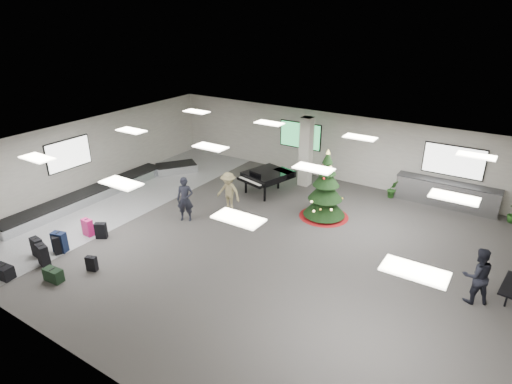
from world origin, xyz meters
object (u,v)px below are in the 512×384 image
Objects in this scene: grand_piano at (266,176)px; traveler_bench at (477,276)px; service_counter at (446,194)px; traveler_b at (228,192)px; traveler_a at (185,199)px; christmas_tree at (325,194)px; pink_suitcase at (88,227)px; potted_plant_left at (392,189)px; baggage_carousel at (109,189)px.

grand_piano is 1.39× the size of traveler_bench.
service_counter is 9.01m from traveler_b.
grand_piano is at bearing 43.75° from traveler_a.
christmas_tree reaches higher than traveler_bench.
traveler_a reaches higher than traveler_bench.
traveler_a is at bearing 54.94° from pink_suitcase.
service_counter is 5.05× the size of potted_plant_left.
potted_plant_left is (5.21, 4.90, -0.43)m from traveler_b.
traveler_bench is at bearing -6.77° from traveler_b.
traveler_bench reaches higher than potted_plant_left.
christmas_tree is at bearing 44.85° from pink_suitcase.
traveler_bench is at bearing -25.81° from traveler_a.
traveler_bench is at bearing 17.73° from pink_suitcase.
potted_plant_left is at bearing 42.75° from traveler_b.
grand_piano is at bearing 81.84° from traveler_b.
potted_plant_left is (-2.11, -0.34, -0.15)m from service_counter.
pink_suitcase is at bearing -101.53° from grand_piano.
traveler_a is at bearing -1.02° from baggage_carousel.
service_counter reaches higher than pink_suitcase.
christmas_tree is (9.01, 3.11, 0.74)m from baggage_carousel.
pink_suitcase is (2.44, -2.95, 0.11)m from baggage_carousel.
baggage_carousel is 5.51× the size of traveler_a.
pink_suitcase is 0.82× the size of potted_plant_left.
traveler_bench is 7.17m from potted_plant_left.
traveler_b is (-0.32, -2.37, 0.01)m from grand_piano.
service_counter is 14.21m from pink_suitcase.
christmas_tree is (6.57, 6.06, 0.64)m from pink_suitcase.
service_counter is at bearing 9.21° from potted_plant_left.
traveler_b reaches higher than potted_plant_left.
traveler_b reaches higher than pink_suitcase.
pink_suitcase is 12.80m from traveler_bench.
traveler_b is at bearing -136.72° from potted_plant_left.
grand_piano reaches higher than potted_plant_left.
service_counter is 2.44× the size of traveler_b.
pink_suitcase is 0.39× the size of traveler_bench.
traveler_b is 0.98× the size of traveler_bench.
traveler_a is (-8.22, -6.82, 0.33)m from service_counter.
grand_piano is at bearing 166.68° from christmas_tree.
pink_suitcase is 0.39× the size of traveler_b.
pink_suitcase is at bearing -125.38° from traveler_b.
traveler_a is (4.62, -0.08, 0.67)m from baggage_carousel.
traveler_b is at bearing 57.34° from pink_suitcase.
traveler_b is at bearing -144.36° from service_counter.
traveler_bench reaches higher than pink_suitcase.
potted_plant_left is at bearing 50.58° from pink_suitcase.
baggage_carousel is at bearing -149.22° from potted_plant_left.
traveler_a is at bearing -92.23° from grand_piano.
traveler_b is at bearing 30.97° from traveler_a.
potted_plant_left is at bearing -170.79° from service_counter.
grand_piano is at bearing 65.61° from pink_suitcase.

